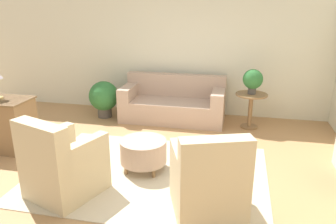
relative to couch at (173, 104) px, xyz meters
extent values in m
plane|color=#AD7F51|center=(0.13, -2.31, -0.33)|extent=(16.00, 16.00, 0.00)
cube|color=beige|center=(0.13, 0.59, 1.07)|extent=(9.67, 0.12, 2.80)
cube|color=beige|center=(0.13, -2.31, -0.32)|extent=(3.24, 2.35, 0.01)
cube|color=tan|center=(0.00, -0.06, -0.11)|extent=(2.06, 0.87, 0.43)
cube|color=tan|center=(0.00, 0.28, 0.33)|extent=(2.06, 0.20, 0.46)
cube|color=tan|center=(-0.91, -0.08, 0.23)|extent=(0.24, 0.83, 0.26)
cube|color=tan|center=(0.91, -0.08, 0.23)|extent=(0.24, 0.83, 0.26)
cube|color=olive|center=(0.00, -0.46, -0.30)|extent=(1.85, 0.05, 0.06)
cube|color=#C6B289|center=(-0.74, -2.99, -0.10)|extent=(0.97, 1.01, 0.42)
cube|color=#C6B289|center=(-0.84, -3.27, 0.41)|extent=(0.77, 0.44, 0.60)
cube|color=#C6B289|center=(-0.45, -3.07, 0.27)|extent=(0.39, 0.77, 0.33)
cube|color=#C6B289|center=(-1.02, -2.87, 0.27)|extent=(0.39, 0.77, 0.33)
cube|color=olive|center=(-0.62, -2.64, -0.29)|extent=(0.65, 0.27, 0.06)
cube|color=#C6B289|center=(1.00, -2.99, -0.10)|extent=(0.97, 1.01, 0.42)
cube|color=#C6B289|center=(1.11, -3.27, 0.41)|extent=(0.77, 0.44, 0.60)
cube|color=#C6B289|center=(1.28, -2.87, 0.27)|extent=(0.39, 0.77, 0.33)
cube|color=#C6B289|center=(0.71, -3.07, 0.27)|extent=(0.39, 0.77, 0.33)
cube|color=olive|center=(0.88, -2.64, -0.29)|extent=(0.65, 0.27, 0.06)
cylinder|color=tan|center=(0.02, -2.20, -0.03)|extent=(0.66, 0.66, 0.32)
cylinder|color=olive|center=(-0.18, -2.39, -0.26)|extent=(0.05, 0.05, 0.12)
cylinder|color=olive|center=(0.22, -2.39, -0.26)|extent=(0.05, 0.05, 0.12)
cylinder|color=olive|center=(-0.18, -2.00, -0.26)|extent=(0.05, 0.05, 0.12)
cylinder|color=olive|center=(0.22, -2.00, -0.26)|extent=(0.05, 0.05, 0.12)
cylinder|color=olive|center=(1.52, -0.14, 0.33)|extent=(0.59, 0.59, 0.03)
cylinder|color=olive|center=(1.52, -0.14, 0.00)|extent=(0.08, 0.08, 0.64)
cylinder|color=olive|center=(1.52, -0.14, -0.31)|extent=(0.33, 0.33, 0.03)
cube|color=olive|center=(-2.40, -1.99, 0.10)|extent=(0.93, 0.55, 0.85)
cylinder|color=#4C4742|center=(1.52, -0.14, 0.41)|extent=(0.15, 0.15, 0.12)
sphere|color=#2D6B33|center=(1.52, -0.14, 0.63)|extent=(0.37, 0.37, 0.37)
cylinder|color=#4C4742|center=(-1.44, -0.16, -0.23)|extent=(0.29, 0.29, 0.20)
sphere|color=#2D6B33|center=(-1.44, -0.16, 0.13)|extent=(0.61, 0.61, 0.61)
camera|label=1|loc=(1.28, -6.24, 1.96)|focal=35.00mm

